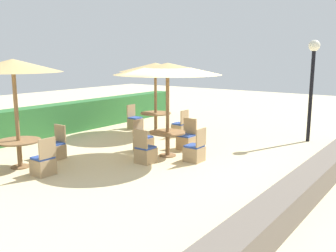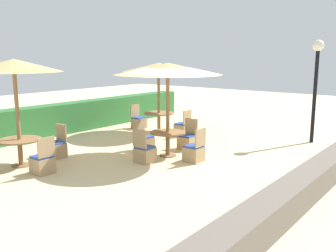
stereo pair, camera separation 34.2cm
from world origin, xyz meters
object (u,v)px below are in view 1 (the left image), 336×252
round_table_back_right (156,116)px  patio_chair_center_west (145,153)px  patio_chair_back_left_east (55,149)px  round_table_center (168,137)px  patio_chair_center_north (143,142)px  patio_chair_back_left_south (43,164)px  parasol_center (168,69)px  patio_chair_back_right_south (180,128)px  parasol_back_left (13,66)px  patio_chair_center_east (186,141)px  lamp_post (313,70)px  round_table_back_left (19,146)px  patio_chair_center_south (195,152)px  parasol_back_right (155,68)px  patio_chair_back_right_north (135,122)px

round_table_back_right → patio_chair_center_west: bearing=-145.5°
patio_chair_back_left_east → round_table_center: 3.15m
patio_chair_center_north → patio_chair_center_west: size_ratio=1.00×
round_table_back_right → patio_chair_center_west: 4.14m
patio_chair_back_left_south → parasol_center: bearing=-23.4°
patio_chair_back_left_south → round_table_center: 3.45m
patio_chair_back_right_south → parasol_back_left: size_ratio=0.34×
round_table_back_right → patio_chair_center_east: 2.82m
patio_chair_center_east → lamp_post: bearing=-129.2°
lamp_post → round_table_back_left: 9.16m
parasol_back_left → parasol_center: 3.95m
patio_chair_back_left_east → round_table_center: patio_chair_back_left_east is taller
parasol_center → patio_chair_center_south: (-0.01, -0.92, -2.20)m
parasol_center → round_table_center: 1.92m
patio_chair_center_north → lamp_post: bearing=139.7°
round_table_center → patio_chair_center_south: bearing=-90.5°
patio_chair_back_right_south → parasol_center: size_ratio=0.31×
patio_chair_back_left_east → patio_chair_center_north: same height
round_table_back_right → patio_chair_center_south: bearing=-126.8°
patio_chair_center_south → parasol_center: bearing=89.5°
patio_chair_center_west → patio_chair_back_left_south: bearing=-120.2°
patio_chair_back_right_south → patio_chair_back_left_east: size_ratio=1.00×
parasol_back_right → patio_chair_center_west: size_ratio=2.84×
patio_chair_center_north → patio_chair_center_west: (-0.95, -0.88, 0.00)m
patio_chair_back_left_south → round_table_back_right: bearing=10.4°
parasol_back_left → patio_chair_center_east: (4.14, -2.37, -2.31)m
round_table_back_left → patio_chair_center_east: size_ratio=1.18×
round_table_back_right → round_table_center: bearing=-136.0°
round_table_back_right → parasol_back_left: parasol_back_left is taller
lamp_post → round_table_back_right: lamp_post is taller
patio_chair_back_right_north → round_table_center: size_ratio=0.93×
round_table_back_right → parasol_center: 3.93m
round_table_back_left → parasol_back_left: bearing=90.0°
patio_chair_back_right_south → patio_chair_center_north: same height
patio_chair_center_south → patio_chair_center_north: bearing=88.7°
round_table_center → round_table_back_right: bearing=44.0°
round_table_back_left → patio_chair_center_east: (4.14, -2.37, -0.30)m
patio_chair_back_right_north → round_table_back_left: size_ratio=0.85×
patio_chair_back_right_south → parasol_back_left: bearing=169.1°
lamp_post → round_table_back_left: (-7.43, 5.05, -1.79)m
round_table_back_left → patio_chair_center_west: patio_chair_center_west is taller
lamp_post → parasol_center: (-4.29, 2.67, 0.11)m
patio_chair_center_west → patio_chair_center_east: (1.92, -0.04, 0.00)m
round_table_back_right → patio_chair_center_south: (-2.49, -3.32, -0.32)m
round_table_back_left → round_table_back_right: bearing=0.1°
patio_chair_back_left_east → patio_chair_center_east: size_ratio=1.00×
round_table_back_right → parasol_center: (-2.48, -2.40, 1.88)m
parasol_back_right → patio_chair_center_south: parasol_back_right is taller
patio_chair_center_south → round_table_center: bearing=89.5°
patio_chair_center_west → parasol_center: bearing=86.3°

